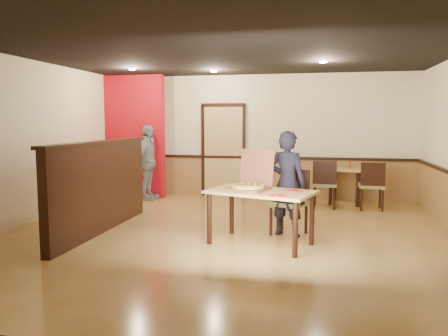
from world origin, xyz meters
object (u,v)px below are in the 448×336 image
(diner_chair, at_px, (291,199))
(passerby, at_px, (148,162))
(side_chair_left, at_px, (325,182))
(condiment, at_px, (349,164))
(side_chair_right, at_px, (372,184))
(side_table, at_px, (346,177))
(diner, at_px, (287,184))
(pizza_box, at_px, (249,185))
(main_table, at_px, (261,198))

(diner_chair, xyz_separation_m, passerby, (-3.29, 2.32, 0.29))
(side_chair_left, relative_size, condiment, 6.10)
(side_chair_right, bearing_deg, side_table, -53.51)
(side_table, bearing_deg, side_chair_left, -126.07)
(side_chair_left, bearing_deg, side_chair_right, -177.44)
(diner_chair, relative_size, diner, 0.62)
(pizza_box, bearing_deg, side_chair_left, 85.15)
(diner_chair, bearing_deg, condiment, 90.14)
(side_table, bearing_deg, condiment, 60.41)
(side_chair_left, distance_m, passerby, 3.86)
(main_table, height_order, diner, diner)
(diner_chair, relative_size, side_chair_left, 1.03)
(main_table, xyz_separation_m, side_table, (1.39, 3.46, -0.09))
(condiment, bearing_deg, passerby, -173.28)
(side_table, relative_size, diner, 0.52)
(diner, distance_m, condiment, 3.18)
(diner, relative_size, passerby, 0.96)
(side_table, bearing_deg, pizza_box, -114.61)
(diner_chair, bearing_deg, side_chair_right, 76.18)
(side_table, relative_size, passerby, 0.50)
(diner_chair, height_order, condiment, diner_chair)
(side_chair_left, height_order, side_table, side_chair_left)
(side_chair_right, relative_size, pizza_box, 1.28)
(side_chair_left, bearing_deg, condiment, -122.83)
(condiment, bearing_deg, side_chair_left, -125.33)
(main_table, bearing_deg, side_chair_left, 89.24)
(main_table, xyz_separation_m, diner, (0.34, 0.57, 0.14))
(side_chair_left, xyz_separation_m, pizza_box, (-1.10, -2.78, 0.32))
(side_chair_left, distance_m, diner, 2.36)
(diner_chair, height_order, diner, diner)
(side_chair_right, bearing_deg, diner_chair, 56.31)
(main_table, relative_size, passerby, 0.97)
(side_chair_right, bearing_deg, diner, 57.17)
(passerby, bearing_deg, side_chair_left, -89.78)
(side_chair_left, relative_size, side_chair_right, 1.01)
(side_table, xyz_separation_m, diner, (-1.05, -2.89, 0.23))
(diner_chair, height_order, pizza_box, pizza_box)
(condiment, bearing_deg, main_table, -112.05)
(diner, bearing_deg, side_chair_right, -102.20)
(side_chair_left, xyz_separation_m, side_chair_right, (0.90, 0.00, -0.01))
(passerby, xyz_separation_m, pizza_box, (2.73, -2.97, 0.01))
(diner_chair, xyz_separation_m, pizza_box, (-0.56, -0.65, 0.30))
(diner_chair, xyz_separation_m, side_chair_left, (0.55, 2.13, -0.02))
(side_chair_right, relative_size, side_table, 1.15)
(side_chair_left, height_order, side_chair_right, side_chair_left)
(main_table, relative_size, side_chair_right, 1.70)
(side_table, bearing_deg, side_chair_right, -54.13)
(main_table, relative_size, pizza_box, 2.17)
(side_table, distance_m, pizza_box, 3.75)
(main_table, xyz_separation_m, side_chair_right, (1.84, 2.84, -0.14))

